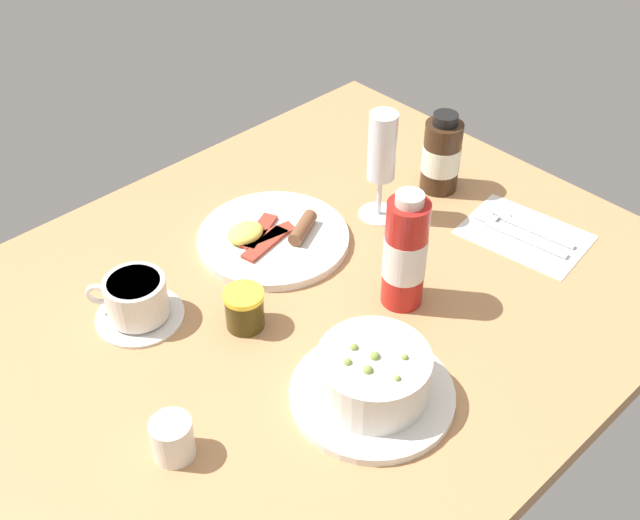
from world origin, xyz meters
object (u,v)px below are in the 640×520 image
Objects in this scene: wine_glass at (382,153)px; breakfast_plate at (272,238)px; cutlery_setting at (523,233)px; creamer_jug at (172,438)px; porridge_bowl at (373,378)px; sauce_bottle_brown at (441,155)px; sauce_bottle_red at (405,253)px; jam_jar at (244,309)px; coffee_cup at (136,300)px.

wine_glass reaches higher than breakfast_plate.
creamer_jug is (-64.89, 3.68, 2.55)cm from cutlery_setting.
porridge_bowl is 48.76cm from sauce_bottle_brown.
sauce_bottle_red is at bearing -0.88° from creamer_jug.
jam_jar is 0.32× the size of sauce_bottle_red.
wine_glass is at bearing -8.85° from coffee_cup.
sauce_bottle_red is at bearing -127.77° from wine_glass.
sauce_bottle_red is at bearing -30.47° from jam_jar.
wine_glass reaches higher than sauce_bottle_red.
cutlery_setting is 0.87× the size of breakfast_plate.
creamer_jug is 39.84cm from sauce_bottle_red.
coffee_cup reaches higher than creamer_jug.
sauce_bottle_red is at bearing -150.35° from sauce_bottle_brown.
coffee_cup is 2.09× the size of jam_jar.
sauce_bottle_red is at bearing -78.13° from breakfast_plate.
porridge_bowl is at bearing -170.98° from cutlery_setting.
cutlery_setting is 27.01cm from sauce_bottle_red.
creamer_jug is (-10.01, -22.31, -0.47)cm from coffee_cup.
cutlery_setting is at bearing -17.92° from jam_jar.
wine_glass reaches higher than creamer_jug.
creamer_jug is 66.79cm from sauce_bottle_brown.
porridge_bowl is 34.63cm from breakfast_plate.
cutlery_setting is 65.05cm from creamer_jug.
sauce_bottle_red is (19.51, -11.48, 5.63)cm from jam_jar.
sauce_bottle_brown is (55.18, -8.24, 3.13)cm from coffee_cup.
wine_glass is 0.78× the size of breakfast_plate.
sauce_bottle_red reaches higher than breakfast_plate.
porridge_bowl reaches higher than breakfast_plate.
coffee_cup is at bearing 111.80° from porridge_bowl.
sauce_bottle_brown is at bearing 12.18° from creamer_jug.
wine_glass is (42.07, -6.55, 8.51)cm from coffee_cup.
cutlery_setting is at bearing 9.02° from porridge_bowl.
porridge_bowl is at bearing -81.49° from jam_jar.
creamer_jug is at bearing -147.31° from breakfast_plate.
sauce_bottle_red is 0.78× the size of breakfast_plate.
coffee_cup is 24.71cm from breakfast_plate.
creamer_jug is at bearing 176.75° from cutlery_setting.
sauce_bottle_brown reaches higher than porridge_bowl.
breakfast_plate is at bearing 70.46° from porridge_bowl.
porridge_bowl is 39.85cm from wine_glass.
cutlery_setting is 60.80cm from coffee_cup.
cutlery_setting is 25.99cm from wine_glass.
porridge_bowl reaches higher than coffee_cup.
sauce_bottle_red is (16.34, 9.72, 4.95)cm from porridge_bowl.
coffee_cup is at bearing 130.82° from jam_jar.
cutlery_setting is at bearing -6.89° from sauce_bottle_red.
coffee_cup is 24.46cm from creamer_jug.
coffee_cup is 0.67× the size of wine_glass.
wine_glass is 1.01× the size of sauce_bottle_red.
porridge_bowl is 1.02× the size of cutlery_setting.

